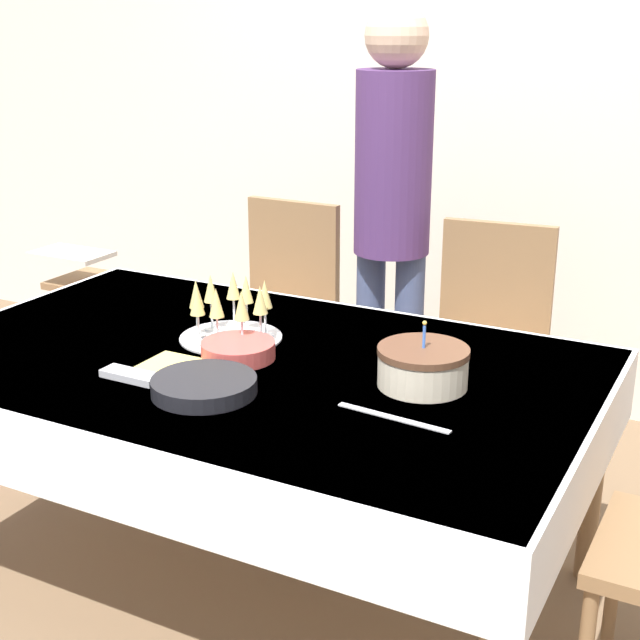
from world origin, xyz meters
name	(u,v)px	position (x,y,z in m)	size (l,w,h in m)	color
ground_plane	(255,582)	(0.00, 0.00, 0.00)	(12.00, 12.00, 0.00)	brown
wall_back	(466,93)	(0.00, 1.79, 1.35)	(8.00, 0.05, 2.70)	silver
dining_table	(250,391)	(0.00, 0.00, 0.64)	(1.93, 1.18, 0.74)	white
dining_chair_far_left	(280,314)	(-0.43, 0.91, 0.54)	(0.43, 0.43, 0.98)	olive
dining_chair_far_right	(487,349)	(0.42, 0.91, 0.54)	(0.46, 0.46, 0.98)	olive
birthday_cake	(423,367)	(0.51, 0.04, 0.80)	(0.24, 0.24, 0.18)	beige
champagne_tray	(230,308)	(-0.13, 0.11, 0.84)	(0.31, 0.31, 0.18)	silver
plate_stack_main	(204,386)	(0.03, -0.26, 0.76)	(0.27, 0.27, 0.04)	black
plate_stack_dessert	(238,350)	(-0.03, -0.01, 0.77)	(0.21, 0.21, 0.05)	#CC4C47
cake_knife	(393,418)	(0.52, -0.18, 0.75)	(0.30, 0.04, 0.00)	silver
fork_pile	(131,376)	(-0.20, -0.27, 0.75)	(0.17, 0.06, 0.02)	silver
napkin_pile	(171,366)	(-0.15, -0.16, 0.75)	(0.15, 0.15, 0.01)	#E0D166
person_standing	(393,196)	(0.01, 0.99, 1.04)	(0.28, 0.28, 1.71)	#3F4C72
high_chair	(89,298)	(-1.38, 0.87, 0.48)	(0.33, 0.35, 0.71)	olive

